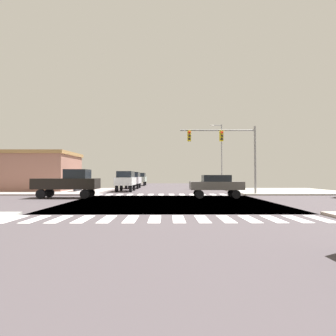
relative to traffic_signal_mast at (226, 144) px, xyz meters
name	(u,v)px	position (x,y,z in m)	size (l,w,h in m)	color
ground	(170,202)	(-5.44, -6.89, -4.91)	(90.00, 90.00, 0.05)	#433C40
sidewalk_corner_ne	(282,191)	(7.56, 5.11, -4.81)	(12.00, 12.00, 0.14)	#A09B91
sidewalk_corner_nw	(54,191)	(-18.44, 5.11, -4.81)	(12.00, 12.00, 0.14)	#A79995
crosswalk_near	(167,219)	(-5.69, -14.19, -4.88)	(13.50, 2.00, 0.01)	white
crosswalk_far	(166,195)	(-5.69, 0.41, -4.88)	(13.50, 2.00, 0.01)	white
traffic_signal_mast	(226,144)	(0.00, 0.00, 0.00)	(7.27, 0.55, 6.58)	gray
street_lamp	(220,151)	(1.95, 12.38, 0.47)	(1.78, 0.32, 9.09)	gray
bank_building	(11,172)	(-24.32, 6.74, -2.56)	(16.53, 7.41, 4.63)	#966659
pickup_nearside_1	(69,182)	(-13.72, -3.39, -3.59)	(5.10, 2.00, 2.35)	black
suv_farside_1	(133,179)	(-10.44, 13.07, -3.49)	(1.96, 4.60, 2.34)	black
suv_crossing_2	(126,179)	(-10.44, 5.97, -3.49)	(1.96, 4.60, 2.34)	black
suv_leading_4	(141,178)	(-10.44, 24.13, -3.49)	(1.96, 4.60, 2.34)	black
sedan_inner_3	(216,184)	(-1.58, -3.39, -3.77)	(4.30, 1.80, 1.88)	black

